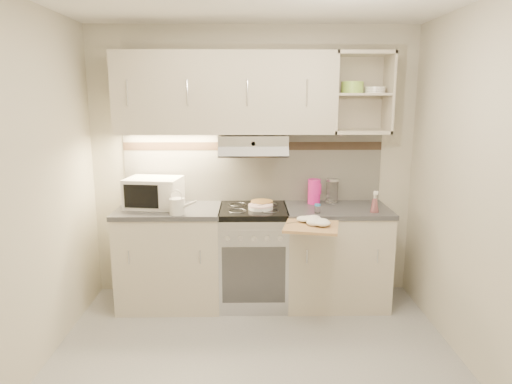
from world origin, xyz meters
The scene contains 17 objects.
ground centered at (0.00, 0.00, 0.00)m, with size 3.00×3.00×0.00m, color #99999C.
room_shell centered at (0.00, 0.37, 1.63)m, with size 3.04×2.84×2.52m.
base_cabinet_left centered at (-0.75, 1.10, 0.43)m, with size 0.90×0.60×0.86m, color beige.
worktop_left centered at (-0.75, 1.10, 0.88)m, with size 0.92×0.62×0.04m, color #47474C.
base_cabinet_right centered at (0.75, 1.10, 0.43)m, with size 0.90×0.60×0.86m, color beige.
worktop_right centered at (0.75, 1.10, 0.88)m, with size 0.92×0.62×0.04m, color #47474C.
electric_range centered at (0.00, 1.10, 0.45)m, with size 0.60×0.60×0.90m.
microwave centered at (-0.89, 1.15, 1.03)m, with size 0.51×0.41×0.26m.
watering_can centered at (-0.64, 0.88, 0.98)m, with size 0.25×0.13×0.21m.
plate_stack centered at (0.06, 1.05, 0.92)m, with size 0.22×0.22×0.05m.
bread_loaf centered at (0.08, 1.16, 0.92)m, with size 0.20×0.20×0.05m, color #996B3D.
pink_pitcher centered at (0.56, 1.25, 1.02)m, with size 0.12×0.11×0.23m.
glass_jar centered at (0.74, 1.30, 1.01)m, with size 0.12×0.12×0.22m.
spice_jar centered at (0.54, 0.91, 0.94)m, with size 0.05×0.05×0.08m.
spray_bottle centered at (1.04, 0.92, 0.98)m, with size 0.08×0.08×0.20m.
cutting_board centered at (0.45, 0.59, 0.87)m, with size 0.41×0.37×0.02m, color tan.
dish_towel centered at (0.46, 0.62, 0.92)m, with size 0.27×0.23×0.07m, color white, non-canonical shape.
Camera 1 is at (-0.04, -2.84, 1.87)m, focal length 32.00 mm.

